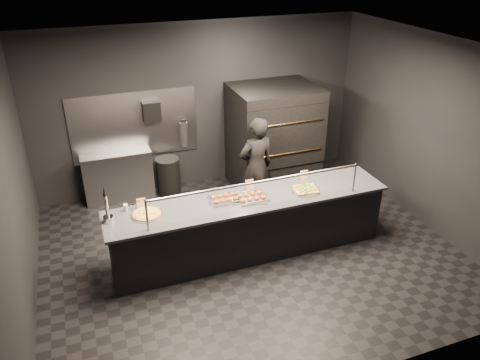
# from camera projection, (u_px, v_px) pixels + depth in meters

# --- Properties ---
(room) EXTENTS (6.04, 6.00, 3.00)m
(room) POSITION_uv_depth(u_px,v_px,m) (247.00, 161.00, 6.41)
(room) COLOR black
(room) RESTS_ON ground
(service_counter) EXTENTS (4.10, 0.78, 1.37)m
(service_counter) POSITION_uv_depth(u_px,v_px,m) (250.00, 226.00, 6.85)
(service_counter) COLOR black
(service_counter) RESTS_ON ground
(pizza_oven) EXTENTS (1.50, 1.23, 1.91)m
(pizza_oven) POSITION_uv_depth(u_px,v_px,m) (273.00, 137.00, 8.57)
(pizza_oven) COLOR black
(pizza_oven) RESTS_ON ground
(prep_shelf) EXTENTS (1.20, 0.35, 0.90)m
(prep_shelf) POSITION_uv_depth(u_px,v_px,m) (118.00, 176.00, 8.30)
(prep_shelf) COLOR #99999E
(prep_shelf) RESTS_ON ground
(towel_dispenser) EXTENTS (0.30, 0.20, 0.35)m
(towel_dispenser) POSITION_uv_depth(u_px,v_px,m) (151.00, 112.00, 8.06)
(towel_dispenser) COLOR black
(towel_dispenser) RESTS_ON room
(fire_extinguisher) EXTENTS (0.14, 0.14, 0.51)m
(fire_extinguisher) POSITION_uv_depth(u_px,v_px,m) (184.00, 134.00, 8.47)
(fire_extinguisher) COLOR #B2B2B7
(fire_extinguisher) RESTS_ON room
(beer_tap) EXTENTS (0.13, 0.19, 0.52)m
(beer_tap) POSITION_uv_depth(u_px,v_px,m) (107.00, 212.00, 6.04)
(beer_tap) COLOR silver
(beer_tap) RESTS_ON service_counter
(round_pizza) EXTENTS (0.44, 0.44, 0.03)m
(round_pizza) POSITION_uv_depth(u_px,v_px,m) (147.00, 214.00, 6.25)
(round_pizza) COLOR silver
(round_pizza) RESTS_ON service_counter
(slider_tray_a) EXTENTS (0.49, 0.43, 0.07)m
(slider_tray_a) POSITION_uv_depth(u_px,v_px,m) (225.00, 198.00, 6.60)
(slider_tray_a) COLOR silver
(slider_tray_a) RESTS_ON service_counter
(slider_tray_b) EXTENTS (0.53, 0.46, 0.07)m
(slider_tray_b) POSITION_uv_depth(u_px,v_px,m) (251.00, 197.00, 6.63)
(slider_tray_b) COLOR silver
(slider_tray_b) RESTS_ON service_counter
(square_pizza) EXTENTS (0.42, 0.42, 0.05)m
(square_pizza) POSITION_uv_depth(u_px,v_px,m) (305.00, 190.00, 6.84)
(square_pizza) COLOR silver
(square_pizza) RESTS_ON service_counter
(condiment_jar) EXTENTS (0.15, 0.06, 0.10)m
(condiment_jar) POSITION_uv_depth(u_px,v_px,m) (128.00, 207.00, 6.34)
(condiment_jar) COLOR silver
(condiment_jar) RESTS_ON service_counter
(tent_cards) EXTENTS (2.60, 0.04, 0.15)m
(tent_cards) POSITION_uv_depth(u_px,v_px,m) (235.00, 187.00, 6.80)
(tent_cards) COLOR white
(tent_cards) RESTS_ON service_counter
(trash_bin) EXTENTS (0.42, 0.42, 0.71)m
(trash_bin) POSITION_uv_depth(u_px,v_px,m) (168.00, 177.00, 8.50)
(trash_bin) COLOR black
(trash_bin) RESTS_ON ground
(worker) EXTENTS (0.68, 0.49, 1.71)m
(worker) POSITION_uv_depth(u_px,v_px,m) (256.00, 167.00, 7.71)
(worker) COLOR black
(worker) RESTS_ON ground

